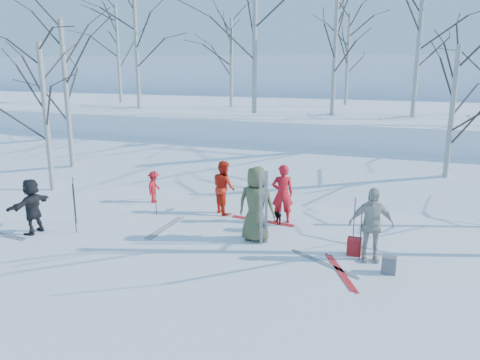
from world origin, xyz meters
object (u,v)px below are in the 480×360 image
at_px(skier_grey_west, 32,206).
at_px(backpack_dark, 255,224).
at_px(skier_red_seated, 154,187).
at_px(backpack_red, 354,246).
at_px(skier_red_north, 282,194).
at_px(skier_cream_east, 371,225).
at_px(dog, 279,215).
at_px(skier_redor_behind, 224,187).
at_px(skier_olive_center, 256,204).
at_px(backpack_grey, 389,265).

distance_m(skier_grey_west, backpack_dark, 5.91).
distance_m(skier_red_seated, backpack_red, 6.98).
height_order(skier_red_north, backpack_red, skier_red_north).
xyz_separation_m(skier_cream_east, backpack_red, (-0.36, 0.20, -0.65)).
xyz_separation_m(skier_red_north, backpack_dark, (-0.49, -0.92, -0.64)).
bearing_deg(skier_grey_west, skier_red_seated, 158.70).
bearing_deg(dog, skier_red_seated, -44.66).
relative_size(skier_red_north, skier_redor_behind, 1.05).
bearing_deg(skier_grey_west, dog, 118.89).
bearing_deg(dog, skier_redor_behind, -47.72).
height_order(skier_red_north, skier_grey_west, skier_red_north).
height_order(skier_redor_behind, backpack_red, skier_redor_behind).
bearing_deg(skier_cream_east, backpack_red, 134.41).
relative_size(skier_red_north, skier_red_seated, 1.62).
relative_size(skier_olive_center, skier_redor_behind, 1.20).
relative_size(skier_olive_center, skier_red_north, 1.15).
relative_size(skier_red_seated, skier_grey_west, 0.70).
height_order(skier_cream_east, backpack_red, skier_cream_east).
relative_size(skier_redor_behind, skier_cream_east, 0.93).
distance_m(skier_red_seated, dog, 4.40).
xyz_separation_m(skier_olive_center, skier_grey_west, (-5.70, -1.50, -0.22)).
relative_size(skier_red_north, backpack_dark, 4.19).
xyz_separation_m(skier_red_north, backpack_grey, (3.02, -2.47, -0.65)).
distance_m(backpack_grey, backpack_dark, 3.83).
bearing_deg(skier_red_seated, dog, -103.31).
xyz_separation_m(skier_grey_west, backpack_red, (8.17, 1.38, -0.53)).
xyz_separation_m(skier_cream_east, backpack_dark, (-3.05, 0.98, -0.66)).
distance_m(skier_grey_west, backpack_red, 8.30).
distance_m(skier_olive_center, skier_grey_west, 5.90).
relative_size(skier_red_north, skier_cream_east, 0.97).
relative_size(skier_red_north, dog, 3.13).
relative_size(skier_redor_behind, skier_grey_west, 1.08).
height_order(skier_olive_center, skier_red_seated, skier_olive_center).
relative_size(skier_olive_center, skier_grey_west, 1.30).
distance_m(skier_redor_behind, skier_cream_east, 4.92).
height_order(dog, backpack_red, dog).
bearing_deg(backpack_red, skier_grey_west, -170.43).
bearing_deg(backpack_grey, skier_red_north, 140.73).
bearing_deg(skier_red_north, backpack_grey, 120.25).
relative_size(skier_olive_center, backpack_dark, 4.80).
height_order(skier_red_north, dog, skier_red_north).
bearing_deg(backpack_red, skier_olive_center, 177.11).
bearing_deg(skier_red_seated, skier_cream_east, -114.28).
height_order(skier_olive_center, skier_red_north, skier_olive_center).
bearing_deg(skier_cream_east, backpack_grey, -67.98).
xyz_separation_m(skier_redor_behind, backpack_dark, (1.38, -1.17, -0.60)).
relative_size(dog, backpack_dark, 1.34).
distance_m(skier_cream_east, backpack_grey, 0.99).
height_order(skier_red_seated, backpack_dark, skier_red_seated).
distance_m(skier_cream_east, backpack_red, 0.77).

